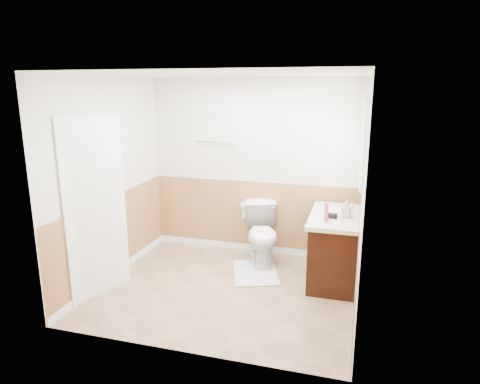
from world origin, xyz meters
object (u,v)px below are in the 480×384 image
(vanity_cabinet, at_px, (334,249))
(toilet, at_px, (262,234))
(bath_mat, at_px, (255,272))
(lotion_bottle, at_px, (326,212))
(soap_dispenser, at_px, (347,210))

(vanity_cabinet, bearing_deg, toilet, 164.08)
(bath_mat, bearing_deg, vanity_cabinet, 5.78)
(bath_mat, xyz_separation_m, lotion_bottle, (0.88, -0.20, 0.95))
(toilet, xyz_separation_m, bath_mat, (0.00, -0.38, -0.40))
(vanity_cabinet, bearing_deg, lotion_bottle, -108.21)
(toilet, height_order, lotion_bottle, lotion_bottle)
(bath_mat, bearing_deg, soap_dispenser, 0.87)
(toilet, relative_size, soap_dispenser, 4.11)
(toilet, bearing_deg, bath_mat, -109.24)
(toilet, xyz_separation_m, lotion_bottle, (0.88, -0.58, 0.55))
(toilet, distance_m, lotion_bottle, 1.20)
(toilet, relative_size, lotion_bottle, 3.69)
(toilet, height_order, soap_dispenser, soap_dispenser)
(vanity_cabinet, height_order, lotion_bottle, lotion_bottle)
(bath_mat, relative_size, soap_dispenser, 4.06)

